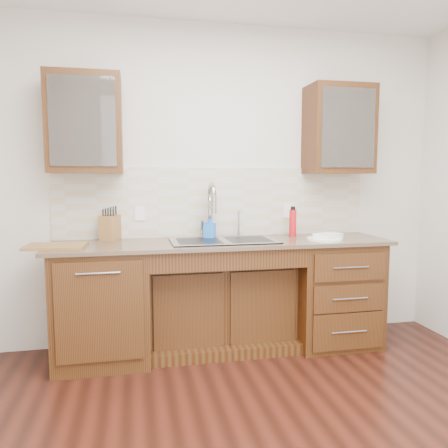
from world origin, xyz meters
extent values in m
cube|color=beige|center=(0.00, 1.80, 1.35)|extent=(4.00, 0.10, 2.70)
cube|color=#593014|center=(-0.95, 1.44, 0.44)|extent=(0.70, 0.62, 0.88)
cube|color=#593014|center=(0.00, 1.53, 0.35)|extent=(1.20, 0.44, 0.70)
cube|color=#593014|center=(0.95, 1.44, 0.44)|extent=(0.70, 0.62, 0.88)
cube|color=#84705B|center=(0.00, 1.43, 0.90)|extent=(2.70, 0.65, 0.03)
cube|color=beige|center=(0.00, 1.74, 1.21)|extent=(2.70, 0.02, 0.59)
cube|color=#9E9EA5|center=(0.00, 1.41, 0.83)|extent=(0.84, 0.46, 0.19)
cylinder|color=#999993|center=(-0.07, 1.64, 1.11)|extent=(0.04, 0.04, 0.40)
cylinder|color=#999993|center=(0.18, 1.65, 1.03)|extent=(0.02, 0.02, 0.24)
cube|color=#593014|center=(-1.05, 1.58, 1.83)|extent=(0.55, 0.34, 0.75)
cube|color=#593014|center=(1.05, 1.58, 1.83)|extent=(0.55, 0.34, 0.75)
cube|color=white|center=(-0.65, 1.73, 1.12)|extent=(0.08, 0.01, 0.12)
cube|color=white|center=(0.65, 1.73, 1.12)|extent=(0.08, 0.01, 0.12)
imported|color=blue|center=(-0.08, 1.58, 1.01)|extent=(0.12, 0.12, 0.19)
cylinder|color=red|center=(0.64, 1.57, 1.02)|extent=(0.08, 0.08, 0.23)
cylinder|color=white|center=(0.82, 1.31, 0.92)|extent=(0.34, 0.34, 0.02)
cube|color=beige|center=(0.87, 1.35, 0.94)|extent=(0.26, 0.24, 0.03)
cube|color=brown|center=(-0.89, 1.66, 1.01)|extent=(0.17, 0.21, 0.20)
cube|color=#A77547|center=(-1.26, 1.37, 0.92)|extent=(0.44, 0.32, 0.02)
imported|color=silver|center=(-1.12, 1.58, 1.77)|extent=(0.15, 0.15, 0.09)
imported|color=white|center=(-0.99, 1.58, 1.77)|extent=(0.13, 0.13, 0.09)
imported|color=white|center=(0.97, 1.58, 1.77)|extent=(0.12, 0.12, 0.09)
imported|color=silver|center=(1.17, 1.58, 1.78)|extent=(0.14, 0.14, 0.10)
camera|label=1|loc=(-0.70, -1.97, 1.42)|focal=35.00mm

